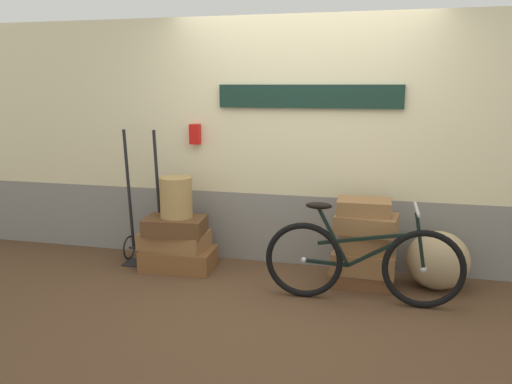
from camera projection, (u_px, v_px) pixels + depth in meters
The scene contains 14 objects.
ground at pixel (286, 296), 4.49m from camera, with size 10.16×5.20×0.06m, color #513823.
station_building at pixel (304, 144), 5.04m from camera, with size 8.16×0.74×2.43m.
suitcase_0 at pixel (179, 259), 5.06m from camera, with size 0.69×0.43×0.20m, color brown.
suitcase_1 at pixel (175, 240), 5.06m from camera, with size 0.64×0.40×0.16m, color olive.
suitcase_2 at pixel (175, 226), 4.98m from camera, with size 0.57×0.38×0.16m, color brown.
suitcase_3 at pixel (361, 277), 4.68m from camera, with size 0.57×0.42×0.13m, color brown.
suitcase_4 at pixel (364, 261), 4.62m from camera, with size 0.55×0.41×0.19m, color olive.
suitcase_5 at pixel (365, 242), 4.57m from camera, with size 0.42×0.31×0.18m, color olive.
suitcase_6 at pixel (367, 223), 4.52m from camera, with size 0.53×0.37×0.16m, color olive.
suitcase_7 at pixel (364, 207), 4.52m from camera, with size 0.46×0.32×0.13m, color olive.
wicker_basket at pixel (176, 197), 4.95m from camera, with size 0.31×0.31×0.39m, color #A8844C.
luggage_trolley at pixel (144, 229), 5.21m from camera, with size 0.40×0.34×1.35m.
burlap_sack at pixel (438, 260), 4.53m from camera, with size 0.54×0.46×0.52m, color tan.
bicycle at pixel (362, 262), 4.22m from camera, with size 1.62×0.46×0.84m.
Camera 1 is at (0.76, -4.15, 1.78)m, focal length 36.03 mm.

